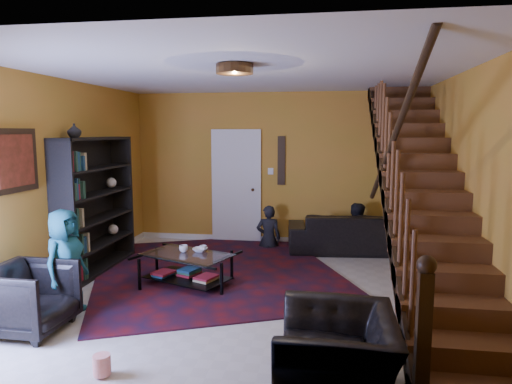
# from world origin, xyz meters

# --- Properties ---
(floor) EXTENTS (5.50, 5.50, 0.00)m
(floor) POSITION_xyz_m (0.00, 0.00, 0.00)
(floor) COLOR beige
(floor) RESTS_ON ground
(room) EXTENTS (5.50, 5.50, 5.50)m
(room) POSITION_xyz_m (-1.33, 1.33, 0.05)
(room) COLOR orange
(room) RESTS_ON ground
(staircase) EXTENTS (0.95, 5.02, 3.18)m
(staircase) POSITION_xyz_m (2.12, -0.00, 1.40)
(staircase) COLOR brown
(staircase) RESTS_ON floor
(bookshelf) EXTENTS (0.35, 1.80, 2.00)m
(bookshelf) POSITION_xyz_m (-2.40, 0.60, 0.96)
(bookshelf) COLOR black
(bookshelf) RESTS_ON floor
(door) EXTENTS (0.82, 0.05, 2.05)m
(door) POSITION_xyz_m (-0.70, 2.73, 1.02)
(door) COLOR silver
(door) RESTS_ON floor
(framed_picture) EXTENTS (0.04, 0.74, 0.74)m
(framed_picture) POSITION_xyz_m (-2.57, -0.90, 1.75)
(framed_picture) COLOR maroon
(framed_picture) RESTS_ON room
(wall_hanging) EXTENTS (0.14, 0.03, 0.90)m
(wall_hanging) POSITION_xyz_m (0.15, 2.73, 1.55)
(wall_hanging) COLOR black
(wall_hanging) RESTS_ON room
(ceiling_fixture) EXTENTS (0.40, 0.40, 0.10)m
(ceiling_fixture) POSITION_xyz_m (0.00, -0.80, 2.74)
(ceiling_fixture) COLOR #3F2814
(ceiling_fixture) RESTS_ON room
(rug) EXTENTS (4.72, 4.97, 0.02)m
(rug) POSITION_xyz_m (-0.64, 0.81, 0.01)
(rug) COLOR #4A0D10
(rug) RESTS_ON floor
(sofa) EXTENTS (2.40, 1.13, 0.68)m
(sofa) POSITION_xyz_m (1.50, 2.30, 0.34)
(sofa) COLOR black
(sofa) RESTS_ON floor
(armchair_left) EXTENTS (0.81, 0.79, 0.72)m
(armchair_left) POSITION_xyz_m (-2.05, -1.53, 0.36)
(armchair_left) COLOR black
(armchair_left) RESTS_ON floor
(armchair_right) EXTENTS (0.91, 1.04, 0.67)m
(armchair_right) POSITION_xyz_m (1.09, -2.25, 0.34)
(armchair_right) COLOR black
(armchair_right) RESTS_ON floor
(person_adult_a) EXTENTS (0.47, 0.34, 1.22)m
(person_adult_a) POSITION_xyz_m (-0.04, 2.35, 0.16)
(person_adult_a) COLOR black
(person_adult_a) RESTS_ON sofa
(person_adult_b) EXTENTS (0.63, 0.49, 1.30)m
(person_adult_b) POSITION_xyz_m (1.50, 2.35, 0.20)
(person_adult_b) COLOR black
(person_adult_b) RESTS_ON sofa
(person_child) EXTENTS (0.46, 0.64, 1.22)m
(person_child) POSITION_xyz_m (-1.95, -1.01, 0.61)
(person_child) COLOR #1A5566
(person_child) RESTS_ON armchair_left
(coffee_table) EXTENTS (1.33, 1.07, 0.44)m
(coffee_table) POSITION_xyz_m (-0.86, 0.10, 0.25)
(coffee_table) COLOR black
(coffee_table) RESTS_ON floor
(cup_a) EXTENTS (0.13, 0.13, 0.09)m
(cup_a) POSITION_xyz_m (-0.93, 0.19, 0.49)
(cup_a) COLOR #999999
(cup_a) RESTS_ON coffee_table
(cup_b) EXTENTS (0.10, 0.10, 0.09)m
(cup_b) POSITION_xyz_m (-0.67, 0.25, 0.49)
(cup_b) COLOR #999999
(cup_b) RESTS_ON coffee_table
(bowl) EXTENTS (0.22, 0.22, 0.05)m
(bowl) POSITION_xyz_m (-0.71, 0.25, 0.47)
(bowl) COLOR #999999
(bowl) RESTS_ON coffee_table
(vase) EXTENTS (0.18, 0.18, 0.19)m
(vase) POSITION_xyz_m (-2.41, 0.10, 2.10)
(vase) COLOR #999999
(vase) RESTS_ON bookshelf
(popcorn_bucket) EXTENTS (0.17, 0.17, 0.17)m
(popcorn_bucket) POSITION_xyz_m (-0.88, -2.25, 0.11)
(popcorn_bucket) COLOR red
(popcorn_bucket) RESTS_ON rug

